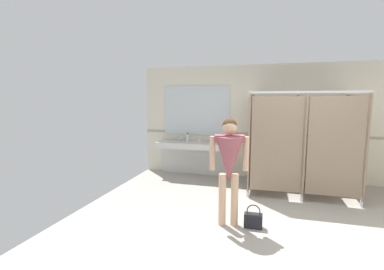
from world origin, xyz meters
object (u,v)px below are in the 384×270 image
(person_standing, at_px, (229,159))
(soap_dispenser, at_px, (187,137))
(paper_cup, at_px, (199,141))
(handbag, at_px, (253,220))

(person_standing, distance_m, soap_dispenser, 2.88)
(soap_dispenser, relative_size, paper_cup, 2.02)
(person_standing, height_order, paper_cup, person_standing)
(person_standing, relative_size, soap_dispenser, 7.81)
(paper_cup, bearing_deg, handbag, -58.78)
(person_standing, xyz_separation_m, handbag, (0.37, 0.01, -0.88))
(soap_dispenser, xyz_separation_m, paper_cup, (0.37, -0.25, -0.04))
(handbag, distance_m, soap_dispenser, 3.17)
(handbag, distance_m, paper_cup, 2.76)
(person_standing, height_order, handbag, person_standing)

